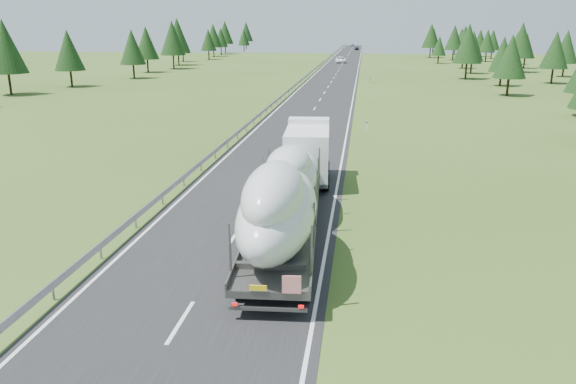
# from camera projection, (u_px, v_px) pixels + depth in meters

# --- Properties ---
(ground) EXTENTS (400.00, 400.00, 0.00)m
(ground) POSITION_uv_depth(u_px,v_px,m) (237.00, 233.00, 28.21)
(ground) COLOR #334C19
(ground) RESTS_ON ground
(road_surface) EXTENTS (10.00, 400.00, 0.02)m
(road_surface) POSITION_uv_depth(u_px,v_px,m) (336.00, 74.00, 123.28)
(road_surface) COLOR black
(road_surface) RESTS_ON ground
(guardrail) EXTENTS (0.10, 400.00, 0.76)m
(guardrail) POSITION_uv_depth(u_px,v_px,m) (312.00, 71.00, 123.73)
(guardrail) COLOR slate
(guardrail) RESTS_ON ground
(marker_posts) EXTENTS (0.13, 350.08, 1.00)m
(marker_posts) POSITION_uv_depth(u_px,v_px,m) (366.00, 58.00, 174.60)
(marker_posts) COLOR silver
(marker_posts) RESTS_ON ground
(highway_sign) EXTENTS (0.08, 0.90, 2.60)m
(highway_sign) POSITION_uv_depth(u_px,v_px,m) (370.00, 73.00, 102.85)
(highway_sign) COLOR slate
(highway_sign) RESTS_ON ground
(tree_line_right) EXTENTS (28.73, 275.77, 11.61)m
(tree_line_right) POSITION_uv_depth(u_px,v_px,m) (534.00, 46.00, 110.77)
(tree_line_right) COLOR black
(tree_line_right) RESTS_ON ground
(tree_line_left) EXTENTS (15.72, 276.94, 12.30)m
(tree_line_left) POSITION_uv_depth(u_px,v_px,m) (149.00, 40.00, 130.55)
(tree_line_left) COLOR black
(tree_line_left) RESTS_ON ground
(boat_truck) EXTENTS (3.90, 21.75, 4.96)m
(boat_truck) POSITION_uv_depth(u_px,v_px,m) (289.00, 183.00, 27.71)
(boat_truck) COLOR white
(boat_truck) RESTS_ON ground
(distant_van) EXTENTS (3.38, 6.38, 1.71)m
(distant_van) POSITION_uv_depth(u_px,v_px,m) (341.00, 60.00, 160.65)
(distant_van) COLOR white
(distant_van) RESTS_ON ground
(distant_car_dark) EXTENTS (1.89, 4.52, 1.53)m
(distant_car_dark) POSITION_uv_depth(u_px,v_px,m) (357.00, 48.00, 249.88)
(distant_car_dark) COLOR black
(distant_car_dark) RESTS_ON ground
(distant_car_blue) EXTENTS (1.85, 4.63, 1.50)m
(distant_car_blue) POSITION_uv_depth(u_px,v_px,m) (353.00, 45.00, 298.48)
(distant_car_blue) COLOR #16243F
(distant_car_blue) RESTS_ON ground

